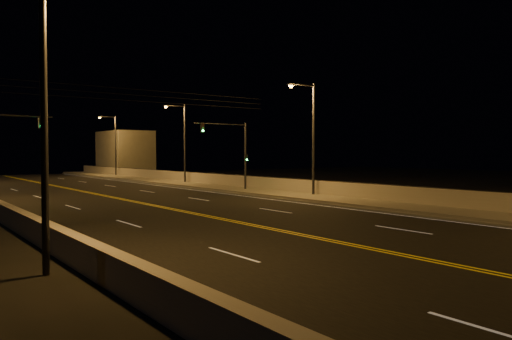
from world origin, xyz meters
TOP-DOWN VIEW (x-y plane):
  - road at (0.00, 20.00)m, footprint 18.00×120.00m
  - sidewalk at (10.80, 20.00)m, footprint 3.60×120.00m
  - curb at (8.93, 20.00)m, footprint 0.14×120.00m
  - parapet_wall at (12.45, 20.00)m, footprint 0.30×120.00m
  - jersey_barrier at (-9.17, 20.00)m, footprint 0.45×120.00m
  - distant_building_right at (16.50, 72.61)m, footprint 6.00×10.00m
  - parapet_rail at (12.45, 20.00)m, footprint 0.06×120.00m
  - lane_markings at (0.00, 19.93)m, footprint 17.32×116.00m
  - streetlight_1 at (11.50, 24.06)m, footprint 2.55×0.28m
  - streetlight_2 at (11.50, 44.07)m, footprint 2.55×0.28m
  - streetlight_3 at (11.50, 64.16)m, footprint 2.55×0.28m
  - streetlight_4 at (-9.90, 11.41)m, footprint 2.55×0.28m
  - traffic_signal_right at (9.99, 31.72)m, footprint 5.11×0.31m
  - overhead_wires at (0.00, 29.50)m, footprint 22.00×0.03m

SIDE VIEW (x-z plane):
  - road at x=0.00m, z-range 0.00..0.02m
  - lane_markings at x=0.00m, z-range 0.02..0.02m
  - curb at x=8.93m, z-range 0.00..0.15m
  - sidewalk at x=10.80m, z-range 0.00..0.30m
  - jersey_barrier at x=-9.17m, z-range 0.00..0.92m
  - parapet_wall at x=12.45m, z-range 0.30..1.30m
  - parapet_rail at x=12.45m, z-range 1.30..1.36m
  - distant_building_right at x=16.50m, z-range 0.00..6.79m
  - traffic_signal_right at x=9.99m, z-range 0.80..6.80m
  - streetlight_1 at x=11.50m, z-range 0.70..9.21m
  - streetlight_2 at x=11.50m, z-range 0.70..9.21m
  - streetlight_3 at x=11.50m, z-range 0.70..9.21m
  - streetlight_4 at x=-9.90m, z-range 0.70..9.21m
  - overhead_wires at x=0.00m, z-range 6.98..7.81m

